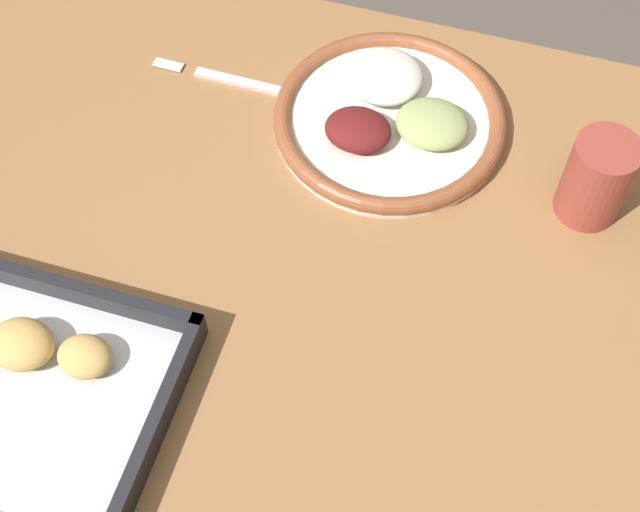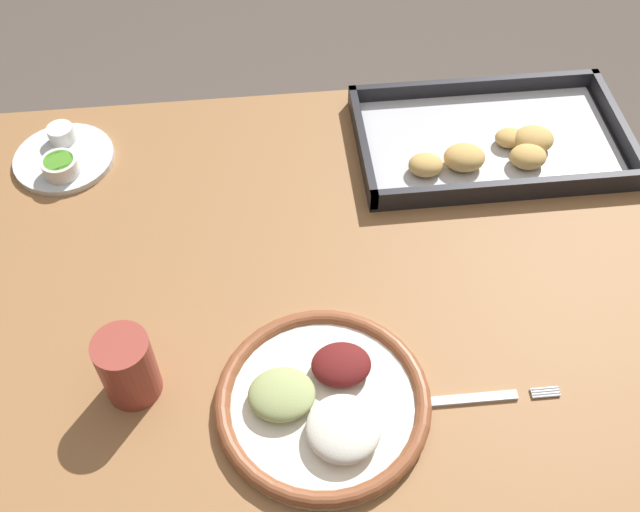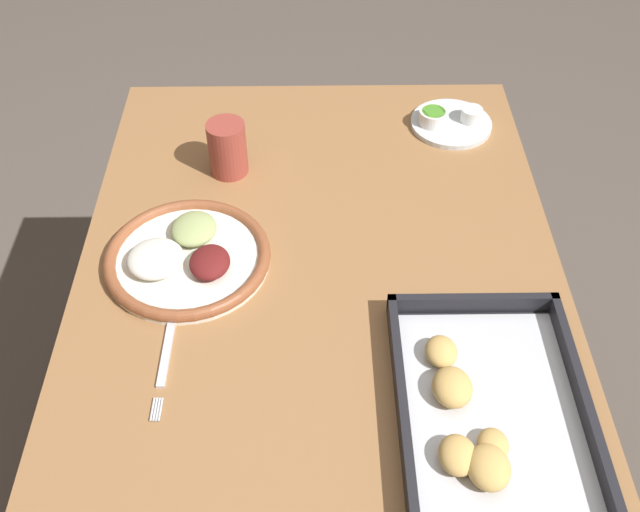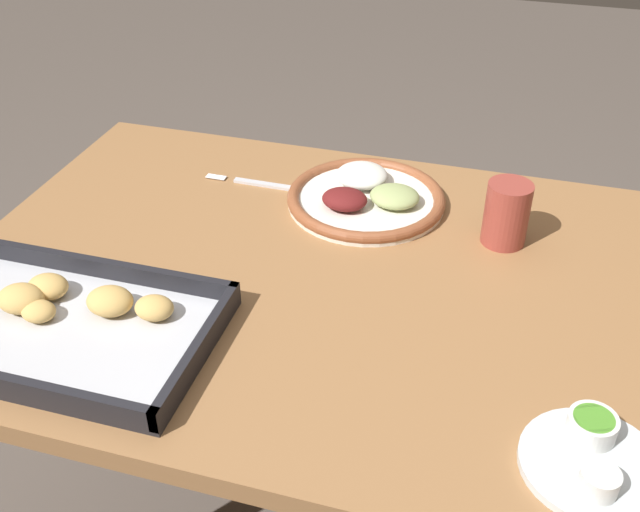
# 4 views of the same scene
# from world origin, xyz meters

# --- Properties ---
(ground_plane) EXTENTS (8.00, 8.00, 0.00)m
(ground_plane) POSITION_xyz_m (0.00, 0.00, 0.00)
(ground_plane) COLOR #564C44
(dining_table) EXTENTS (1.05, 0.76, 0.70)m
(dining_table) POSITION_xyz_m (0.00, 0.00, 0.59)
(dining_table) COLOR olive
(dining_table) RESTS_ON ground_plane
(dinner_plate) EXTENTS (0.26, 0.26, 0.04)m
(dinner_plate) POSITION_xyz_m (-0.03, -0.21, 0.72)
(dinner_plate) COLOR white
(dinner_plate) RESTS_ON dining_table
(fork) EXTENTS (0.21, 0.02, 0.00)m
(fork) POSITION_xyz_m (0.15, -0.22, 0.71)
(fork) COLOR silver
(fork) RESTS_ON dining_table
(drinking_cup) EXTENTS (0.07, 0.07, 0.10)m
(drinking_cup) POSITION_xyz_m (-0.25, -0.16, 0.75)
(drinking_cup) COLOR #993D33
(drinking_cup) RESTS_ON dining_table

